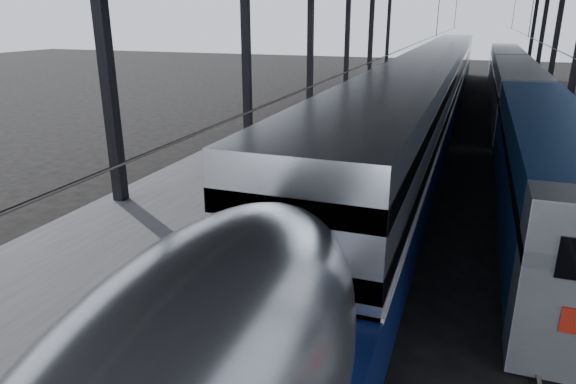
% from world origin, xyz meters
% --- Properties ---
extents(ground, '(160.00, 160.00, 0.00)m').
position_xyz_m(ground, '(0.00, 0.00, 0.00)').
color(ground, black).
rests_on(ground, ground).
extents(platform, '(6.00, 80.00, 1.00)m').
position_xyz_m(platform, '(-3.50, 20.00, 0.50)').
color(platform, '#4C4C4F').
rests_on(platform, ground).
extents(yellow_strip, '(0.30, 80.00, 0.01)m').
position_xyz_m(yellow_strip, '(-0.70, 20.00, 1.00)').
color(yellow_strip, gold).
rests_on(yellow_strip, platform).
extents(rails, '(6.52, 80.00, 0.16)m').
position_xyz_m(rails, '(4.50, 20.00, 0.08)').
color(rails, slate).
rests_on(rails, ground).
extents(tgv_train, '(3.18, 65.20, 4.55)m').
position_xyz_m(tgv_train, '(2.00, 23.88, 2.13)').
color(tgv_train, '#B4B6BB').
rests_on(tgv_train, ground).
extents(second_train, '(2.63, 56.05, 3.63)m').
position_xyz_m(second_train, '(7.00, 28.70, 1.84)').
color(second_train, navy).
rests_on(second_train, ground).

